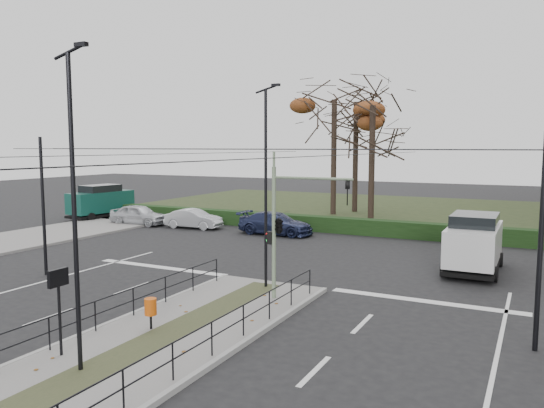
{
  "coord_description": "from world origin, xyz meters",
  "views": [
    {
      "loc": [
        9.48,
        -13.81,
        5.59
      ],
      "look_at": [
        -1.24,
        7.38,
        3.01
      ],
      "focal_mm": 35.0,
      "sensor_mm": 36.0,
      "label": 1
    }
  ],
  "objects": [
    {
      "name": "streetlamp_median_near",
      "position": [
        -0.3,
        -4.82,
        4.1
      ],
      "size": [
        0.65,
        0.13,
        7.78
      ],
      "color": "black",
      "rests_on": "median_island"
    },
    {
      "name": "park",
      "position": [
        -6.0,
        32.0,
        0.05
      ],
      "size": [
        38.0,
        26.0,
        0.1
      ],
      "primitive_type": "cube",
      "color": "#242E17",
      "rests_on": "ground"
    },
    {
      "name": "bare_tree_center",
      "position": [
        -4.41,
        29.21,
        8.6
      ],
      "size": [
        6.46,
        6.46,
        12.19
      ],
      "color": "black",
      "rests_on": "park"
    },
    {
      "name": "hedge",
      "position": [
        -6.0,
        18.6,
        0.5
      ],
      "size": [
        38.0,
        1.0,
        1.0
      ],
      "primitive_type": "cube",
      "color": "black",
      "rests_on": "ground"
    },
    {
      "name": "ground",
      "position": [
        0.0,
        0.0,
        0.0
      ],
      "size": [
        140.0,
        140.0,
        0.0
      ],
      "primitive_type": "plane",
      "color": "black",
      "rests_on": "ground"
    },
    {
      "name": "median_railing",
      "position": [
        0.0,
        -2.6,
        0.98
      ],
      "size": [
        4.14,
        13.24,
        0.92
      ],
      "color": "black",
      "rests_on": "median_island"
    },
    {
      "name": "litter_bin",
      "position": [
        -0.71,
        -1.71,
        0.81
      ],
      "size": [
        0.36,
        0.36,
        0.93
      ],
      "color": "black",
      "rests_on": "median_island"
    },
    {
      "name": "median_island",
      "position": [
        0.0,
        -2.5,
        0.07
      ],
      "size": [
        4.4,
        15.0,
        0.14
      ],
      "primitive_type": "cube",
      "color": "slate",
      "rests_on": "ground"
    },
    {
      "name": "rust_tree",
      "position": [
        -5.45,
        26.78,
        9.3
      ],
      "size": [
        7.68,
        7.68,
        12.12
      ],
      "color": "black",
      "rests_on": "park"
    },
    {
      "name": "info_panel",
      "position": [
        -1.51,
        -4.36,
        1.95
      ],
      "size": [
        0.13,
        0.6,
        2.3
      ],
      "color": "black",
      "rests_on": "median_island"
    },
    {
      "name": "catenary",
      "position": [
        0.0,
        1.62,
        3.42
      ],
      "size": [
        20.0,
        34.0,
        6.0
      ],
      "color": "black",
      "rests_on": "ground"
    },
    {
      "name": "parked_car_third",
      "position": [
        -5.4,
        16.13,
        0.71
      ],
      "size": [
        4.9,
        2.0,
        1.42
      ],
      "primitive_type": "imported",
      "rotation": [
        0.0,
        0.0,
        1.57
      ],
      "color": "#1D2445",
      "rests_on": "ground"
    },
    {
      "name": "parked_car_second",
      "position": [
        -11.56,
        15.86,
        0.66
      ],
      "size": [
        4.1,
        1.74,
        1.32
      ],
      "primitive_type": "imported",
      "rotation": [
        0.0,
        0.0,
        1.66
      ],
      "color": "#B6B9BF",
      "rests_on": "ground"
    },
    {
      "name": "traffic_light",
      "position": [
        1.38,
        2.91,
        2.9
      ],
      "size": [
        3.22,
        1.82,
        4.73
      ],
      "color": "gray",
      "rests_on": "median_island"
    },
    {
      "name": "parked_car_first",
      "position": [
        -16.01,
        15.45,
        0.73
      ],
      "size": [
        4.39,
        1.98,
        1.46
      ],
      "primitive_type": "imported",
      "rotation": [
        0.0,
        0.0,
        1.63
      ],
      "color": "#B6B9BF",
      "rests_on": "ground"
    },
    {
      "name": "white_van",
      "position": [
        7.01,
        11.12,
        1.35
      ],
      "size": [
        2.27,
        4.97,
        2.6
      ],
      "color": "silver",
      "rests_on": "ground"
    },
    {
      "name": "streetlamp_median_far",
      "position": [
        0.18,
        4.09,
        4.09
      ],
      "size": [
        0.65,
        0.13,
        7.77
      ],
      "color": "black",
      "rests_on": "median_island"
    },
    {
      "name": "bare_tree_near",
      "position": [
        -1.45,
        23.89,
        7.91
      ],
      "size": [
        6.33,
        6.33,
        11.2
      ],
      "color": "black",
      "rests_on": "park"
    },
    {
      "name": "green_van",
      "position": [
        -21.04,
        16.88,
        1.35
      ],
      "size": [
        2.55,
        5.44,
        2.61
      ],
      "color": "#0D3C32",
      "rests_on": "ground"
    }
  ]
}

